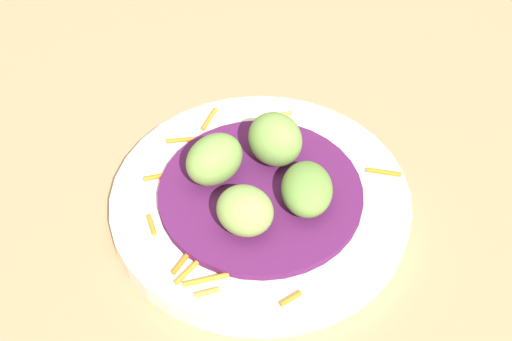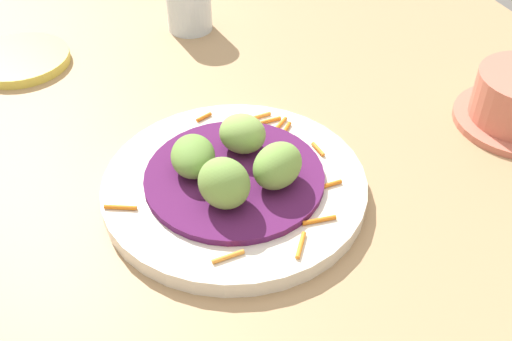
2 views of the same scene
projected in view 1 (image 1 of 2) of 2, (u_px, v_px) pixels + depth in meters
The scene contains 8 objects.
table_surface at pixel (311, 186), 68.76cm from camera, with size 110.00×110.00×2.00cm, color tan.
main_plate at pixel (260, 203), 65.02cm from camera, with size 25.09×25.09×1.67cm, color silver.
cabbage_bed at pixel (260, 194), 64.15cm from camera, with size 17.00×17.00×0.69cm, color #51194C.
carrot_garnish at pixel (223, 204), 63.59cm from camera, with size 21.81×22.23×0.40cm.
guac_scoop_left at pixel (215, 163), 63.25cm from camera, with size 5.18×4.05×4.07cm, color #759E47.
guac_scoop_center at pixel (245, 211), 60.02cm from camera, with size 4.17×4.63×3.73cm, color #84A851.
guac_scoop_right at pixel (307, 189), 61.89cm from camera, with size 5.43×4.14×3.21cm, color olive.
guac_scoop_back at pixel (275, 139), 64.73cm from camera, with size 4.26×4.81×4.64cm, color #759E47.
Camera 1 is at (14.77, 43.72, 52.22)cm, focal length 54.42 mm.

